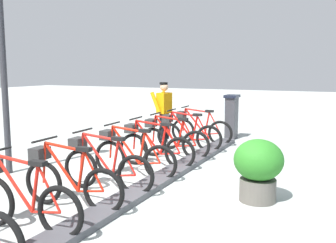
# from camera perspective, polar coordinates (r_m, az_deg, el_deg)

# --- Properties ---
(ground_plane) EXTENTS (60.00, 60.00, 0.00)m
(ground_plane) POSITION_cam_1_polar(r_m,az_deg,el_deg) (6.86, -1.98, -9.41)
(ground_plane) COLOR #A5ABA6
(dock_rail_base) EXTENTS (0.44, 8.80, 0.10)m
(dock_rail_base) POSITION_cam_1_polar(r_m,az_deg,el_deg) (6.84, -1.98, -9.01)
(dock_rail_base) COLOR #47474C
(dock_rail_base) RESTS_ON ground
(payment_kiosk) EXTENTS (0.36, 0.52, 1.28)m
(payment_kiosk) POSITION_cam_1_polar(r_m,az_deg,el_deg) (11.28, 9.39, 0.81)
(payment_kiosk) COLOR #38383D
(payment_kiosk) RESTS_ON ground
(bike_docked_0) EXTENTS (1.72, 0.54, 1.02)m
(bike_docked_0) POSITION_cam_1_polar(r_m,az_deg,el_deg) (10.40, 4.57, -1.02)
(bike_docked_0) COLOR black
(bike_docked_0) RESTS_ON ground
(bike_docked_1) EXTENTS (1.72, 0.54, 1.02)m
(bike_docked_1) POSITION_cam_1_polar(r_m,az_deg,el_deg) (9.58, 2.68, -1.77)
(bike_docked_1) COLOR black
(bike_docked_1) RESTS_ON ground
(bike_docked_2) EXTENTS (1.72, 0.54, 1.02)m
(bike_docked_2) POSITION_cam_1_polar(r_m,az_deg,el_deg) (8.78, 0.43, -2.66)
(bike_docked_2) COLOR black
(bike_docked_2) RESTS_ON ground
(bike_docked_3) EXTENTS (1.72, 0.54, 1.02)m
(bike_docked_3) POSITION_cam_1_polar(r_m,az_deg,el_deg) (8.00, -2.26, -3.71)
(bike_docked_3) COLOR black
(bike_docked_3) RESTS_ON ground
(bike_docked_4) EXTENTS (1.72, 0.54, 1.02)m
(bike_docked_4) POSITION_cam_1_polar(r_m,az_deg,el_deg) (7.24, -5.53, -4.98)
(bike_docked_4) COLOR black
(bike_docked_4) RESTS_ON ground
(bike_docked_5) EXTENTS (1.72, 0.54, 1.02)m
(bike_docked_5) POSITION_cam_1_polar(r_m,az_deg,el_deg) (6.52, -9.56, -6.52)
(bike_docked_5) COLOR black
(bike_docked_5) RESTS_ON ground
(bike_docked_6) EXTENTS (1.72, 0.54, 1.02)m
(bike_docked_6) POSITION_cam_1_polar(r_m,az_deg,el_deg) (5.84, -14.60, -8.38)
(bike_docked_6) COLOR black
(bike_docked_6) RESTS_ON ground
(bike_docked_7) EXTENTS (1.72, 0.54, 1.02)m
(bike_docked_7) POSITION_cam_1_polar(r_m,az_deg,el_deg) (5.22, -20.97, -10.61)
(bike_docked_7) COLOR black
(bike_docked_7) RESTS_ON ground
(worker_near_rack) EXTENTS (0.53, 0.67, 1.66)m
(worker_near_rack) POSITION_cam_1_polar(r_m,az_deg,el_deg) (10.50, -0.61, 1.72)
(worker_near_rack) COLOR white
(worker_near_rack) RESTS_ON ground
(lamp_post) EXTENTS (0.32, 0.32, 3.91)m
(lamp_post) POSITION_cam_1_polar(r_m,az_deg,el_deg) (7.99, -23.42, 11.05)
(lamp_post) COLOR #2D2D33
(lamp_post) RESTS_ON ground
(planter_bush) EXTENTS (0.76, 0.76, 0.97)m
(planter_bush) POSITION_cam_1_polar(r_m,az_deg,el_deg) (6.09, 13.25, -6.57)
(planter_bush) COLOR #59544C
(planter_bush) RESTS_ON ground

